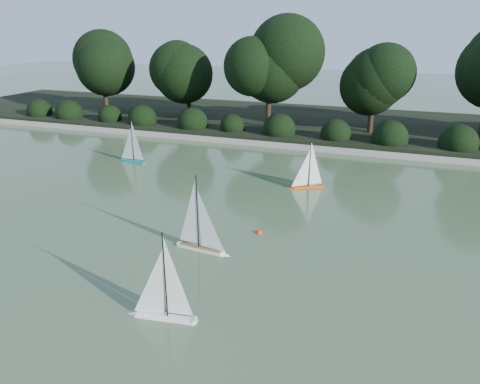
# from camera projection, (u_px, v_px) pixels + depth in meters

# --- Properties ---
(ground) EXTENTS (80.00, 80.00, 0.00)m
(ground) POSITION_uv_depth(u_px,v_px,m) (251.00, 271.00, 8.64)
(ground) COLOR #33482B
(ground) RESTS_ON ground
(pond_coping) EXTENTS (40.00, 0.35, 0.18)m
(pond_coping) POSITION_uv_depth(u_px,v_px,m) (333.00, 150.00, 16.56)
(pond_coping) COLOR gray
(pond_coping) RESTS_ON ground
(far_bank) EXTENTS (40.00, 8.00, 0.30)m
(far_bank) POSITION_uv_depth(u_px,v_px,m) (349.00, 126.00, 20.07)
(far_bank) COLOR black
(far_bank) RESTS_ON ground
(tree_line) EXTENTS (26.31, 3.93, 4.39)m
(tree_line) POSITION_uv_depth(u_px,v_px,m) (382.00, 71.00, 17.44)
(tree_line) COLOR black
(tree_line) RESTS_ON ground
(shrub_hedge) EXTENTS (29.10, 1.10, 1.10)m
(shrub_hedge) POSITION_uv_depth(u_px,v_px,m) (338.00, 134.00, 17.23)
(shrub_hedge) COLOR black
(shrub_hedge) RESTS_ON ground
(sailboat_white_a) EXTENTS (1.16, 0.34, 1.57)m
(sailboat_white_a) POSITION_uv_depth(u_px,v_px,m) (159.00, 304.00, 7.18)
(sailboat_white_a) COLOR white
(sailboat_white_a) RESTS_ON ground
(sailboat_white_b) EXTENTS (1.24, 0.32, 1.69)m
(sailboat_white_b) POSITION_uv_depth(u_px,v_px,m) (205.00, 239.00, 9.31)
(sailboat_white_b) COLOR white
(sailboat_white_b) RESTS_ON ground
(sailboat_orange) EXTENTS (0.97, 0.65, 1.43)m
(sailboat_orange) POSITION_uv_depth(u_px,v_px,m) (305.00, 180.00, 12.91)
(sailboat_orange) COLOR #F45607
(sailboat_orange) RESTS_ON ground
(sailboat_teal) EXTENTS (1.13, 0.34, 1.54)m
(sailboat_teal) POSITION_uv_depth(u_px,v_px,m) (131.00, 154.00, 15.38)
(sailboat_teal) COLOR #068E90
(sailboat_teal) RESTS_ON ground
(race_buoy) EXTENTS (0.14, 0.14, 0.14)m
(race_buoy) POSITION_uv_depth(u_px,v_px,m) (259.00, 233.00, 10.19)
(race_buoy) COLOR red
(race_buoy) RESTS_ON ground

